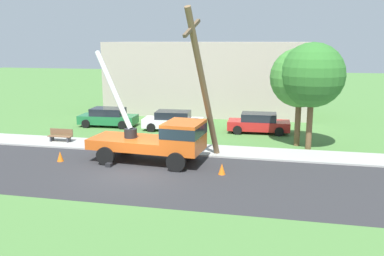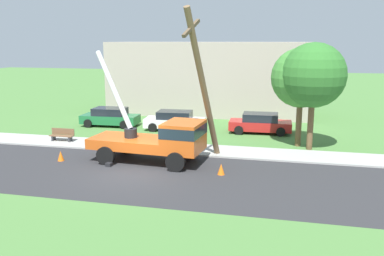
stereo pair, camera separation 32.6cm
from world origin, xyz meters
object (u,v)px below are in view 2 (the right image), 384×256
(utility_truck, at_px, (161,138))
(parked_sedan_green, at_px, (110,117))
(parked_sedan_red, at_px, (260,123))
(park_bench, at_px, (62,135))
(traffic_cone_ahead, at_px, (221,169))
(roadside_tree_near, at_px, (301,78))
(traffic_cone_behind, at_px, (61,156))
(roadside_tree_far, at_px, (313,76))
(parked_sedan_white, at_px, (175,121))
(leaning_utility_pole, at_px, (203,86))

(utility_truck, height_order, parked_sedan_green, utility_truck)
(parked_sedan_red, height_order, park_bench, parked_sedan_red)
(utility_truck, distance_m, park_bench, 8.33)
(traffic_cone_ahead, xyz_separation_m, parked_sedan_green, (-10.36, 9.94, 0.43))
(parked_sedan_green, distance_m, roadside_tree_near, 14.93)
(park_bench, bearing_deg, traffic_cone_behind, -60.97)
(roadside_tree_near, relative_size, roadside_tree_far, 0.95)
(roadside_tree_near, bearing_deg, utility_truck, -142.88)
(utility_truck, distance_m, parked_sedan_green, 11.07)
(parked_sedan_green, distance_m, park_bench, 5.73)
(traffic_cone_behind, bearing_deg, park_bench, 119.03)
(traffic_cone_ahead, relative_size, roadside_tree_near, 0.09)
(parked_sedan_green, height_order, park_bench, parked_sedan_green)
(roadside_tree_far, bearing_deg, parked_sedan_green, 165.48)
(traffic_cone_ahead, height_order, parked_sedan_white, parked_sedan_white)
(traffic_cone_ahead, height_order, traffic_cone_behind, same)
(utility_truck, distance_m, traffic_cone_ahead, 3.90)
(leaning_utility_pole, bearing_deg, roadside_tree_near, 45.47)
(leaning_utility_pole, xyz_separation_m, parked_sedan_green, (-9.09, 8.28, -3.48))
(park_bench, height_order, roadside_tree_near, roadside_tree_near)
(utility_truck, bearing_deg, traffic_cone_ahead, -20.04)
(leaning_utility_pole, height_order, traffic_cone_ahead, leaning_utility_pole)
(park_bench, bearing_deg, traffic_cone_ahead, -20.89)
(leaning_utility_pole, bearing_deg, park_bench, 165.24)
(traffic_cone_ahead, relative_size, traffic_cone_behind, 1.00)
(utility_truck, xyz_separation_m, parked_sedan_red, (4.70, 8.81, -0.70))
(roadside_tree_near, distance_m, roadside_tree_far, 1.00)
(utility_truck, relative_size, traffic_cone_behind, 12.04)
(parked_sedan_white, bearing_deg, park_bench, -138.79)
(utility_truck, bearing_deg, parked_sedan_white, 100.59)
(utility_truck, height_order, roadside_tree_near, roadside_tree_near)
(leaning_utility_pole, xyz_separation_m, traffic_cone_behind, (-7.78, -1.29, -3.91))
(traffic_cone_ahead, xyz_separation_m, roadside_tree_far, (4.46, 6.10, 4.23))
(parked_sedan_red, xyz_separation_m, park_bench, (-12.41, -5.81, -0.25))
(parked_sedan_white, height_order, parked_sedan_red, same)
(leaning_utility_pole, distance_m, parked_sedan_white, 9.52)
(traffic_cone_behind, relative_size, parked_sedan_green, 0.13)
(traffic_cone_ahead, bearing_deg, parked_sedan_green, 136.18)
(parked_sedan_green, relative_size, roadside_tree_near, 0.73)
(parked_sedan_red, distance_m, park_bench, 13.70)
(leaning_utility_pole, bearing_deg, parked_sedan_green, 137.66)
(roadside_tree_near, bearing_deg, park_bench, -170.46)
(parked_sedan_white, distance_m, park_bench, 8.17)
(utility_truck, bearing_deg, roadside_tree_far, 31.18)
(leaning_utility_pole, relative_size, park_bench, 5.15)
(parked_sedan_green, bearing_deg, utility_truck, -51.65)
(utility_truck, height_order, park_bench, utility_truck)
(parked_sedan_white, height_order, roadside_tree_near, roadside_tree_near)
(parked_sedan_green, bearing_deg, traffic_cone_behind, -82.19)
(leaning_utility_pole, distance_m, park_bench, 10.94)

